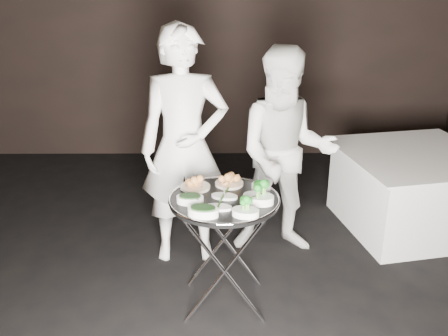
{
  "coord_description": "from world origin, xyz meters",
  "views": [
    {
      "loc": [
        0.19,
        -2.45,
        2.16
      ],
      "look_at": [
        0.22,
        0.6,
        0.95
      ],
      "focal_mm": 40.0,
      "sensor_mm": 36.0,
      "label": 1
    }
  ],
  "objects_px": {
    "tray_stand": "(224,247)",
    "dining_table": "(412,190)",
    "waiter_left": "(184,148)",
    "waiter_right": "(286,154)",
    "serving_tray": "(224,200)"
  },
  "relations": [
    {
      "from": "tray_stand",
      "to": "dining_table",
      "type": "distance_m",
      "value": 2.0
    },
    {
      "from": "waiter_left",
      "to": "waiter_right",
      "type": "distance_m",
      "value": 0.79
    },
    {
      "from": "waiter_left",
      "to": "waiter_right",
      "type": "relative_size",
      "value": 1.1
    },
    {
      "from": "dining_table",
      "to": "tray_stand",
      "type": "bearing_deg",
      "value": -146.36
    },
    {
      "from": "serving_tray",
      "to": "dining_table",
      "type": "distance_m",
      "value": 2.05
    },
    {
      "from": "serving_tray",
      "to": "dining_table",
      "type": "xyz_separation_m",
      "value": [
        1.66,
        1.11,
        -0.44
      ]
    },
    {
      "from": "serving_tray",
      "to": "waiter_left",
      "type": "xyz_separation_m",
      "value": [
        -0.3,
        0.66,
        0.13
      ]
    },
    {
      "from": "waiter_right",
      "to": "tray_stand",
      "type": "bearing_deg",
      "value": -121.84
    },
    {
      "from": "tray_stand",
      "to": "waiter_left",
      "type": "bearing_deg",
      "value": 114.26
    },
    {
      "from": "serving_tray",
      "to": "waiter_left",
      "type": "height_order",
      "value": "waiter_left"
    },
    {
      "from": "waiter_right",
      "to": "dining_table",
      "type": "bearing_deg",
      "value": 18.25
    },
    {
      "from": "serving_tray",
      "to": "dining_table",
      "type": "relative_size",
      "value": 0.59
    },
    {
      "from": "tray_stand",
      "to": "waiter_left",
      "type": "relative_size",
      "value": 0.43
    },
    {
      "from": "tray_stand",
      "to": "waiter_left",
      "type": "xyz_separation_m",
      "value": [
        -0.3,
        0.66,
        0.48
      ]
    },
    {
      "from": "waiter_right",
      "to": "dining_table",
      "type": "height_order",
      "value": "waiter_right"
    }
  ]
}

